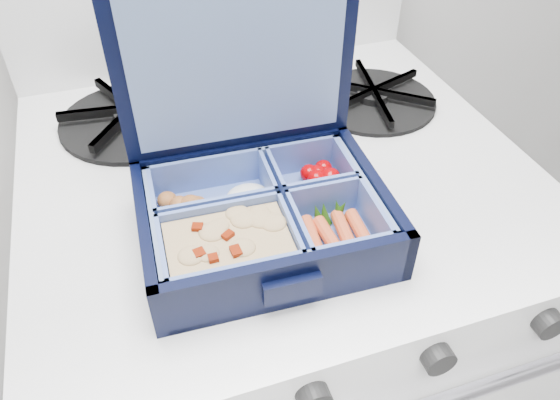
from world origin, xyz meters
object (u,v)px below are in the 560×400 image
object	(u,v)px
bento_box	(263,217)
fork	(274,148)
burner_grate	(373,94)
stove	(273,357)

from	to	relation	value
bento_box	fork	xyz separation A→B (m)	(0.05, 0.14, -0.02)
burner_grate	fork	bearing A→B (deg)	-158.56
stove	burner_grate	distance (m)	0.48
stove	burner_grate	size ratio (longest dim) A/B	5.10
stove	burner_grate	world-z (taller)	burner_grate
burner_grate	fork	size ratio (longest dim) A/B	0.88
bento_box	burner_grate	bearing A→B (deg)	45.40
burner_grate	stove	bearing A→B (deg)	-158.04
stove	bento_box	bearing A→B (deg)	-110.31
bento_box	burner_grate	distance (m)	0.29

